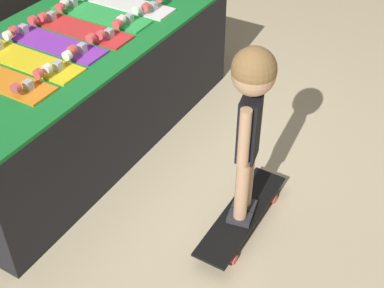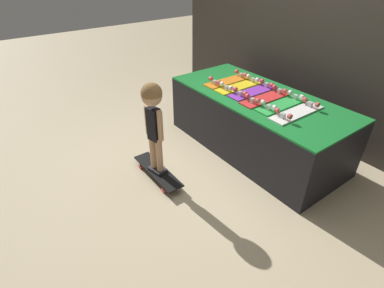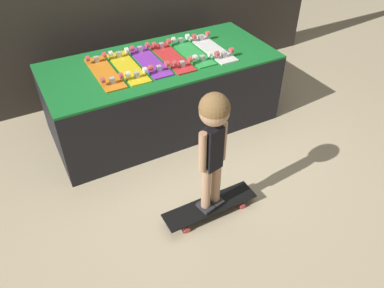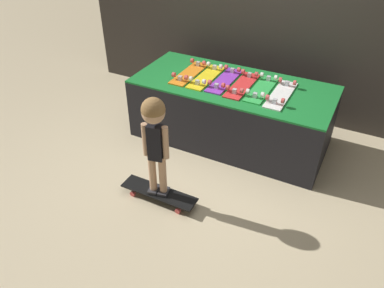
{
  "view_description": "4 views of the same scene",
  "coord_description": "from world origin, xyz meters",
  "px_view_note": "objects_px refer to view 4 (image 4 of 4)",
  "views": [
    {
      "loc": [
        -2.06,
        -1.51,
        2.21
      ],
      "look_at": [
        -0.12,
        -0.36,
        0.37
      ],
      "focal_mm": 50.0,
      "sensor_mm": 36.0,
      "label": 1
    },
    {
      "loc": [
        2.12,
        -1.94,
        2.11
      ],
      "look_at": [
        -0.08,
        -0.34,
        0.35
      ],
      "focal_mm": 28.0,
      "sensor_mm": 36.0,
      "label": 2
    },
    {
      "loc": [
        -1.25,
        -2.38,
        2.3
      ],
      "look_at": [
        -0.17,
        -0.36,
        0.44
      ],
      "focal_mm": 35.0,
      "sensor_mm": 36.0,
      "label": 3
    },
    {
      "loc": [
        1.3,
        -2.92,
        2.53
      ],
      "look_at": [
        -0.08,
        -0.25,
        0.39
      ],
      "focal_mm": 35.0,
      "sensor_mm": 36.0,
      "label": 4
    }
  ],
  "objects_px": {
    "skateboard_purple_on_rack": "(225,80)",
    "skateboard_green_on_rack": "(262,88)",
    "child": "(155,130)",
    "skateboard_white_on_rack": "(281,94)",
    "skateboard_on_floor": "(159,193)",
    "skateboard_yellow_on_rack": "(206,76)",
    "skateboard_orange_on_rack": "(189,73)",
    "skateboard_red_on_rack": "(242,85)"
  },
  "relations": [
    {
      "from": "skateboard_yellow_on_rack",
      "to": "skateboard_white_on_rack",
      "type": "height_order",
      "value": "same"
    },
    {
      "from": "skateboard_yellow_on_rack",
      "to": "skateboard_white_on_rack",
      "type": "bearing_deg",
      "value": -1.64
    },
    {
      "from": "skateboard_on_floor",
      "to": "skateboard_orange_on_rack",
      "type": "bearing_deg",
      "value": 104.88
    },
    {
      "from": "skateboard_green_on_rack",
      "to": "skateboard_orange_on_rack",
      "type": "bearing_deg",
      "value": -179.83
    },
    {
      "from": "skateboard_red_on_rack",
      "to": "child",
      "type": "distance_m",
      "value": 1.31
    },
    {
      "from": "skateboard_white_on_rack",
      "to": "child",
      "type": "relative_size",
      "value": 0.66
    },
    {
      "from": "skateboard_white_on_rack",
      "to": "child",
      "type": "bearing_deg",
      "value": -120.4
    },
    {
      "from": "skateboard_orange_on_rack",
      "to": "skateboard_purple_on_rack",
      "type": "distance_m",
      "value": 0.43
    },
    {
      "from": "skateboard_red_on_rack",
      "to": "skateboard_white_on_rack",
      "type": "bearing_deg",
      "value": -2.19
    },
    {
      "from": "skateboard_purple_on_rack",
      "to": "skateboard_green_on_rack",
      "type": "height_order",
      "value": "same"
    },
    {
      "from": "skateboard_orange_on_rack",
      "to": "skateboard_green_on_rack",
      "type": "height_order",
      "value": "same"
    },
    {
      "from": "skateboard_orange_on_rack",
      "to": "skateboard_yellow_on_rack",
      "type": "height_order",
      "value": "same"
    },
    {
      "from": "child",
      "to": "skateboard_green_on_rack",
      "type": "bearing_deg",
      "value": 56.33
    },
    {
      "from": "skateboard_yellow_on_rack",
      "to": "skateboard_white_on_rack",
      "type": "distance_m",
      "value": 0.86
    },
    {
      "from": "skateboard_green_on_rack",
      "to": "child",
      "type": "distance_m",
      "value": 1.39
    },
    {
      "from": "skateboard_green_on_rack",
      "to": "child",
      "type": "height_order",
      "value": "child"
    },
    {
      "from": "skateboard_red_on_rack",
      "to": "skateboard_white_on_rack",
      "type": "xyz_separation_m",
      "value": [
        0.43,
        -0.02,
        0.0
      ]
    },
    {
      "from": "skateboard_red_on_rack",
      "to": "skateboard_on_floor",
      "type": "distance_m",
      "value": 1.46
    },
    {
      "from": "skateboard_orange_on_rack",
      "to": "skateboard_purple_on_rack",
      "type": "xyz_separation_m",
      "value": [
        0.43,
        0.01,
        0.0
      ]
    },
    {
      "from": "skateboard_orange_on_rack",
      "to": "skateboard_white_on_rack",
      "type": "xyz_separation_m",
      "value": [
        1.08,
        -0.03,
        0.0
      ]
    },
    {
      "from": "skateboard_white_on_rack",
      "to": "skateboard_on_floor",
      "type": "relative_size",
      "value": 0.88
    },
    {
      "from": "skateboard_yellow_on_rack",
      "to": "skateboard_green_on_rack",
      "type": "height_order",
      "value": "same"
    },
    {
      "from": "skateboard_white_on_rack",
      "to": "skateboard_orange_on_rack",
      "type": "bearing_deg",
      "value": 178.51
    },
    {
      "from": "skateboard_purple_on_rack",
      "to": "skateboard_green_on_rack",
      "type": "xyz_separation_m",
      "value": [
        0.43,
        -0.01,
        0.0
      ]
    },
    {
      "from": "skateboard_white_on_rack",
      "to": "skateboard_on_floor",
      "type": "xyz_separation_m",
      "value": [
        -0.74,
        -1.25,
        -0.66
      ]
    },
    {
      "from": "skateboard_purple_on_rack",
      "to": "skateboard_green_on_rack",
      "type": "distance_m",
      "value": 0.43
    },
    {
      "from": "skateboard_green_on_rack",
      "to": "skateboard_white_on_rack",
      "type": "xyz_separation_m",
      "value": [
        0.22,
        -0.03,
        0.0
      ]
    },
    {
      "from": "skateboard_purple_on_rack",
      "to": "child",
      "type": "height_order",
      "value": "child"
    },
    {
      "from": "skateboard_red_on_rack",
      "to": "skateboard_on_floor",
      "type": "relative_size",
      "value": 0.88
    },
    {
      "from": "skateboard_on_floor",
      "to": "skateboard_yellow_on_rack",
      "type": "bearing_deg",
      "value": 95.6
    },
    {
      "from": "skateboard_green_on_rack",
      "to": "skateboard_white_on_rack",
      "type": "height_order",
      "value": "same"
    },
    {
      "from": "skateboard_white_on_rack",
      "to": "child",
      "type": "height_order",
      "value": "child"
    },
    {
      "from": "skateboard_orange_on_rack",
      "to": "skateboard_purple_on_rack",
      "type": "height_order",
      "value": "same"
    },
    {
      "from": "skateboard_orange_on_rack",
      "to": "skateboard_purple_on_rack",
      "type": "relative_size",
      "value": 1.0
    },
    {
      "from": "skateboard_yellow_on_rack",
      "to": "skateboard_on_floor",
      "type": "bearing_deg",
      "value": -84.4
    },
    {
      "from": "skateboard_yellow_on_rack",
      "to": "skateboard_on_floor",
      "type": "height_order",
      "value": "skateboard_yellow_on_rack"
    },
    {
      "from": "child",
      "to": "skateboard_purple_on_rack",
      "type": "bearing_deg",
      "value": 74.41
    },
    {
      "from": "skateboard_red_on_rack",
      "to": "child",
      "type": "xyz_separation_m",
      "value": [
        -0.3,
        -1.27,
        0.06
      ]
    },
    {
      "from": "skateboard_yellow_on_rack",
      "to": "skateboard_on_floor",
      "type": "xyz_separation_m",
      "value": [
        0.13,
        -1.28,
        -0.66
      ]
    },
    {
      "from": "skateboard_purple_on_rack",
      "to": "child",
      "type": "xyz_separation_m",
      "value": [
        -0.09,
        -1.29,
        0.06
      ]
    },
    {
      "from": "skateboard_orange_on_rack",
      "to": "skateboard_green_on_rack",
      "type": "xyz_separation_m",
      "value": [
        0.86,
        0.0,
        0.0
      ]
    },
    {
      "from": "child",
      "to": "skateboard_yellow_on_rack",
      "type": "bearing_deg",
      "value": 83.99
    }
  ]
}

